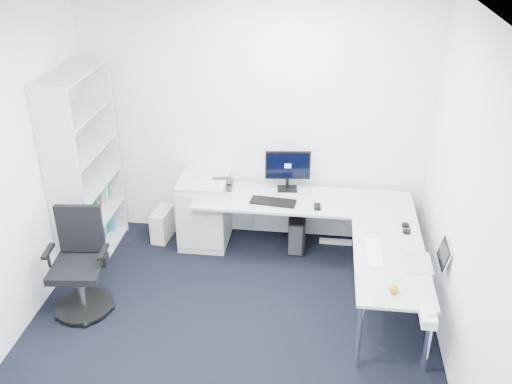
# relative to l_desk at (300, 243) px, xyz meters

# --- Properties ---
(ground) EXTENTS (4.20, 4.20, 0.00)m
(ground) POSITION_rel_l_desk_xyz_m (-0.55, -1.40, -0.32)
(ground) COLOR black
(ceiling) EXTENTS (4.20, 4.20, 0.00)m
(ceiling) POSITION_rel_l_desk_xyz_m (-0.55, -1.40, 2.38)
(ceiling) COLOR white
(wall_back) EXTENTS (3.60, 0.02, 2.70)m
(wall_back) POSITION_rel_l_desk_xyz_m (-0.55, 0.70, 1.03)
(wall_back) COLOR white
(wall_back) RESTS_ON ground
(wall_right) EXTENTS (0.02, 4.20, 2.70)m
(wall_right) POSITION_rel_l_desk_xyz_m (1.25, -1.40, 1.03)
(wall_right) COLOR white
(wall_right) RESTS_ON ground
(l_desk) EXTENTS (2.22, 1.24, 0.65)m
(l_desk) POSITION_rel_l_desk_xyz_m (0.00, 0.00, 0.00)
(l_desk) COLOR #B4B6B6
(l_desk) RESTS_ON ground
(drawer_pedestal) EXTENTS (0.50, 0.62, 0.77)m
(drawer_pedestal) POSITION_rel_l_desk_xyz_m (-1.05, 0.45, 0.06)
(drawer_pedestal) COLOR #B4B6B6
(drawer_pedestal) RESTS_ON ground
(bookshelf) EXTENTS (0.38, 0.99, 1.98)m
(bookshelf) POSITION_rel_l_desk_xyz_m (-2.17, 0.05, 0.66)
(bookshelf) COLOR silver
(bookshelf) RESTS_ON ground
(task_chair) EXTENTS (0.60, 0.60, 0.98)m
(task_chair) POSITION_rel_l_desk_xyz_m (-1.93, -0.88, 0.17)
(task_chair) COLOR black
(task_chair) RESTS_ON ground
(black_pc_tower) EXTENTS (0.20, 0.41, 0.39)m
(black_pc_tower) POSITION_rel_l_desk_xyz_m (-0.06, 0.43, -0.13)
(black_pc_tower) COLOR black
(black_pc_tower) RESTS_ON ground
(beige_pc_tower) EXTENTS (0.20, 0.37, 0.34)m
(beige_pc_tower) POSITION_rel_l_desk_xyz_m (-1.54, 0.43, -0.15)
(beige_pc_tower) COLOR beige
(beige_pc_tower) RESTS_ON ground
(power_strip) EXTENTS (0.36, 0.06, 0.04)m
(power_strip) POSITION_rel_l_desk_xyz_m (0.37, 0.54, -0.30)
(power_strip) COLOR white
(power_strip) RESTS_ON ground
(monitor) EXTENTS (0.48, 0.20, 0.45)m
(monitor) POSITION_rel_l_desk_xyz_m (-0.18, 0.51, 0.55)
(monitor) COLOR black
(monitor) RESTS_ON l_desk
(black_keyboard) EXTENTS (0.47, 0.21, 0.02)m
(black_keyboard) POSITION_rel_l_desk_xyz_m (-0.29, 0.20, 0.33)
(black_keyboard) COLOR black
(black_keyboard) RESTS_ON l_desk
(mouse) EXTENTS (0.07, 0.11, 0.03)m
(mouse) POSITION_rel_l_desk_xyz_m (0.15, 0.14, 0.34)
(mouse) COLOR black
(mouse) RESTS_ON l_desk
(desk_phone) EXTENTS (0.21, 0.21, 0.14)m
(desk_phone) POSITION_rel_l_desk_xyz_m (-0.85, 0.47, 0.39)
(desk_phone) COLOR #2B2B2E
(desk_phone) RESTS_ON l_desk
(laptop) EXTENTS (0.33, 0.32, 0.23)m
(laptop) POSITION_rel_l_desk_xyz_m (1.02, -0.71, 0.44)
(laptop) COLOR silver
(laptop) RESTS_ON l_desk
(white_keyboard) EXTENTS (0.15, 0.46, 0.01)m
(white_keyboard) POSITION_rel_l_desk_xyz_m (0.66, -0.60, 0.33)
(white_keyboard) COLOR white
(white_keyboard) RESTS_ON l_desk
(headphones) EXTENTS (0.11, 0.17, 0.04)m
(headphones) POSITION_rel_l_desk_xyz_m (0.98, -0.16, 0.35)
(headphones) COLOR black
(headphones) RESTS_ON l_desk
(orange_fruit) EXTENTS (0.07, 0.07, 0.07)m
(orange_fruit) POSITION_rel_l_desk_xyz_m (0.78, -1.14, 0.36)
(orange_fruit) COLOR orange
(orange_fruit) RESTS_ON l_desk
(tissue_box) EXTENTS (0.12, 0.22, 0.07)m
(tissue_box) POSITION_rel_l_desk_xyz_m (1.00, -1.44, 0.36)
(tissue_box) COLOR white
(tissue_box) RESTS_ON l_desk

